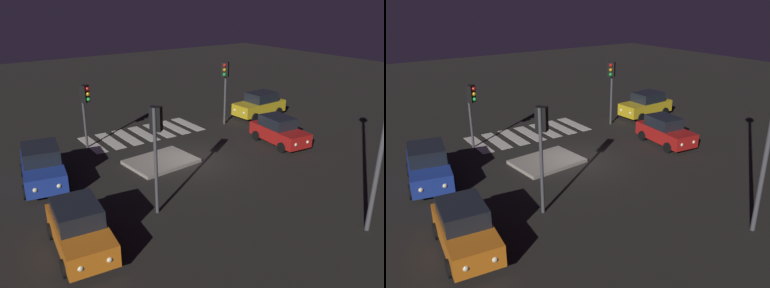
# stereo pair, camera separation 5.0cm
# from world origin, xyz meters

# --- Properties ---
(ground_plane) EXTENTS (80.00, 80.00, 0.00)m
(ground_plane) POSITION_xyz_m (0.00, 0.00, 0.00)
(ground_plane) COLOR black
(traffic_island) EXTENTS (3.65, 2.87, 0.18)m
(traffic_island) POSITION_xyz_m (1.46, -0.77, 0.09)
(traffic_island) COLOR gray
(traffic_island) RESTS_ON ground
(car_yellow) EXTENTS (4.07, 2.01, 1.74)m
(car_yellow) POSITION_xyz_m (-8.90, -4.11, 0.86)
(car_yellow) COLOR gold
(car_yellow) RESTS_ON ground
(car_orange) EXTENTS (2.16, 4.01, 1.69)m
(car_orange) POSITION_xyz_m (7.63, 4.10, 0.83)
(car_orange) COLOR orange
(car_orange) RESTS_ON ground
(car_red) EXTENTS (2.08, 3.91, 1.65)m
(car_red) POSITION_xyz_m (-5.80, 0.74, 0.81)
(car_red) COLOR red
(car_red) RESTS_ON ground
(car_blue) EXTENTS (2.52, 4.35, 1.81)m
(car_blue) POSITION_xyz_m (7.21, -1.91, 0.89)
(car_blue) COLOR #1E389E
(car_blue) RESTS_ON ground
(traffic_light_east) EXTENTS (0.54, 0.53, 3.71)m
(traffic_light_east) POSITION_xyz_m (3.75, -5.08, 2.81)
(traffic_light_east) COLOR #47474C
(traffic_light_east) RESTS_ON ground
(traffic_light_north) EXTENTS (0.53, 0.54, 4.44)m
(traffic_light_north) POSITION_xyz_m (4.08, 3.41, 3.36)
(traffic_light_north) COLOR #47474C
(traffic_light_north) RESTS_ON ground
(traffic_light_south) EXTENTS (0.53, 0.54, 4.28)m
(traffic_light_south) POSITION_xyz_m (-5.48, -4.01, 3.25)
(traffic_light_south) COLOR #47474C
(traffic_light_south) RESTS_ON ground
(crosswalk_near) EXTENTS (7.60, 3.20, 0.02)m
(crosswalk_near) POSITION_xyz_m (0.00, -5.45, 0.01)
(crosswalk_near) COLOR silver
(crosswalk_near) RESTS_ON ground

